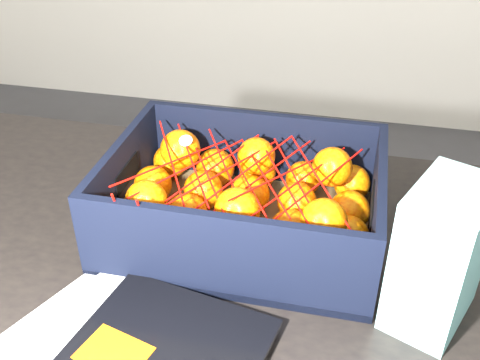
# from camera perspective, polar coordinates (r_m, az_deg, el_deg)

# --- Properties ---
(table) EXTENTS (1.20, 0.80, 0.75)m
(table) POSITION_cam_1_polar(r_m,az_deg,el_deg) (0.83, -7.23, -15.17)
(table) COLOR black
(table) RESTS_ON ground
(produce_crate) EXTENTS (0.38, 0.28, 0.13)m
(produce_crate) POSITION_cam_1_polar(r_m,az_deg,el_deg) (0.81, 0.47, -2.97)
(produce_crate) COLOR brown
(produce_crate) RESTS_ON table
(clementine_heap) EXTENTS (0.36, 0.26, 0.11)m
(clementine_heap) POSITION_cam_1_polar(r_m,az_deg,el_deg) (0.80, 0.27, -2.36)
(clementine_heap) COLOR #FF6B05
(clementine_heap) RESTS_ON produce_crate
(mesh_net) EXTENTS (0.31, 0.25, 0.09)m
(mesh_net) POSITION_cam_1_polar(r_m,az_deg,el_deg) (0.76, -0.15, 0.45)
(mesh_net) COLOR red
(mesh_net) RESTS_ON clementine_heap
(retail_carton) EXTENTS (0.12, 0.14, 0.18)m
(retail_carton) POSITION_cam_1_polar(r_m,az_deg,el_deg) (0.69, 19.58, -7.28)
(retail_carton) COLOR silver
(retail_carton) RESTS_ON table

